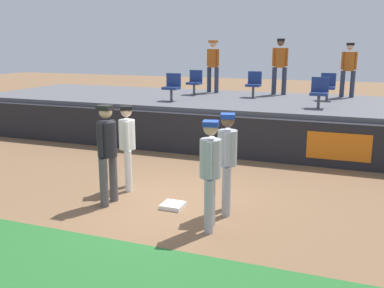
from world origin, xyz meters
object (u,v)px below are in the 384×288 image
player_fielder_home (128,142)px  seat_front_right (319,91)px  player_coach_visitor (210,168)px  seat_back_right (328,85)px  first_base (173,205)px  spectator_casual (349,66)px  player_runner_visitor (227,156)px  seat_front_left (172,85)px  spectator_capped (213,63)px  seat_back_center (254,83)px  spectator_hooded (280,63)px  player_umpire (107,148)px  seat_back_left (195,81)px

player_fielder_home → seat_front_right: 5.80m
player_coach_visitor → seat_back_right: 7.91m
first_base → spectator_casual: bearing=71.7°
first_base → player_runner_visitor: bearing=7.6°
player_fielder_home → seat_front_left: 4.82m
seat_front_left → spectator_casual: bearing=29.7°
seat_front_left → seat_front_right: (4.38, 0.00, 0.00)m
spectator_capped → seat_back_center: bearing=171.7°
seat_front_left → seat_back_right: (4.48, 1.80, -0.00)m
first_base → seat_front_left: size_ratio=0.48×
player_fielder_home → spectator_hooded: spectator_hooded is taller
player_runner_visitor → player_umpire: size_ratio=0.96×
player_fielder_home → player_coach_visitor: size_ratio=0.97×
player_umpire → seat_front_right: (3.30, 5.57, 0.62)m
first_base → spectator_hooded: bearing=86.5°
seat_front_right → seat_back_right: bearing=86.9°
first_base → player_coach_visitor: player_coach_visitor is taller
player_coach_visitor → seat_front_right: 6.13m
seat_front_right → spectator_capped: bearing=146.1°
player_coach_visitor → seat_front_left: seat_front_left is taller
player_runner_visitor → seat_back_center: bearing=175.1°
player_fielder_home → seat_back_center: 6.59m
first_base → seat_back_center: bearing=91.3°
player_coach_visitor → spectator_capped: spectator_capped is taller
first_base → spectator_hooded: size_ratio=0.21×
player_fielder_home → seat_back_right: size_ratio=2.09×
player_umpire → seat_back_left: (-1.01, 7.37, 0.62)m
player_fielder_home → spectator_hooded: size_ratio=0.92×
spectator_hooded → spectator_capped: size_ratio=1.03×
seat_back_center → seat_front_left: bearing=-140.0°
seat_back_center → first_base: bearing=-88.7°
player_coach_visitor → seat_back_left: seat_back_left is taller
player_umpire → spectator_hooded: bearing=168.7°
player_umpire → seat_front_right: 6.50m
seat_back_right → seat_front_left: bearing=-158.1°
seat_front_right → spectator_hooded: spectator_hooded is taller
player_umpire → seat_back_center: (1.06, 7.37, 0.62)m
player_runner_visitor → spectator_casual: spectator_casual is taller
player_fielder_home → seat_front_right: bearing=114.4°
seat_back_left → seat_front_right: same height
seat_back_left → player_fielder_home: bearing=-81.8°
seat_front_left → first_base: bearing=-66.6°
player_runner_visitor → spectator_casual: (1.73, 8.07, 1.22)m
player_umpire → seat_back_left: bearing=-171.9°
first_base → spectator_capped: spectator_capped is taller
seat_back_center → seat_front_left: 2.80m
first_base → seat_back_center: 7.33m
player_runner_visitor → player_coach_visitor: 0.78m
player_runner_visitor → seat_back_left: 7.74m
spectator_capped → spectator_casual: spectator_capped is taller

